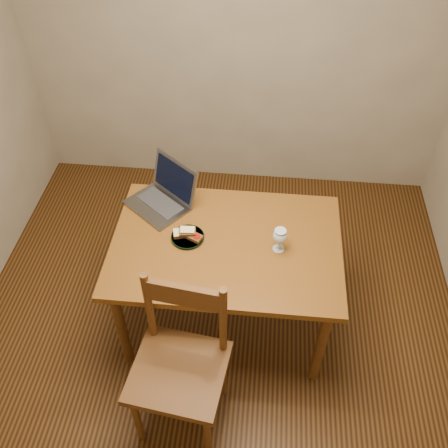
# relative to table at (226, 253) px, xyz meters

# --- Properties ---
(floor) EXTENTS (3.20, 3.20, 0.02)m
(floor) POSITION_rel_table_xyz_m (-0.06, -0.10, -0.66)
(floor) COLOR black
(floor) RESTS_ON ground
(back_wall) EXTENTS (3.20, 0.02, 2.60)m
(back_wall) POSITION_rel_table_xyz_m (-0.06, 1.51, 0.65)
(back_wall) COLOR gray
(back_wall) RESTS_ON floor
(table) EXTENTS (1.30, 0.90, 0.74)m
(table) POSITION_rel_table_xyz_m (0.00, 0.00, 0.00)
(table) COLOR #4A290C
(table) RESTS_ON floor
(chair) EXTENTS (0.53, 0.51, 0.51)m
(chair) POSITION_rel_table_xyz_m (-0.17, -0.65, -0.11)
(chair) COLOR #40200D
(chair) RESTS_ON floor
(plate) EXTENTS (0.19, 0.19, 0.02)m
(plate) POSITION_rel_table_xyz_m (-0.22, 0.01, 0.09)
(plate) COLOR black
(plate) RESTS_ON table
(sandwich_cheese) EXTENTS (0.11, 0.08, 0.03)m
(sandwich_cheese) POSITION_rel_table_xyz_m (-0.25, 0.02, 0.12)
(sandwich_cheese) COLOR #381E0C
(sandwich_cheese) RESTS_ON plate
(sandwich_tomato) EXTENTS (0.11, 0.09, 0.03)m
(sandwich_tomato) POSITION_rel_table_xyz_m (-0.19, 0.01, 0.12)
(sandwich_tomato) COLOR #381E0C
(sandwich_tomato) RESTS_ON plate
(sandwich_top) EXTENTS (0.10, 0.07, 0.03)m
(sandwich_top) POSITION_rel_table_xyz_m (-0.22, 0.02, 0.14)
(sandwich_top) COLOR #381E0C
(sandwich_top) RESTS_ON plate
(milk_glass) EXTENTS (0.08, 0.08, 0.15)m
(milk_glass) POSITION_rel_table_xyz_m (0.29, -0.02, 0.16)
(milk_glass) COLOR white
(milk_glass) RESTS_ON table
(laptop) EXTENTS (0.48, 0.47, 0.26)m
(laptop) POSITION_rel_table_xyz_m (-0.40, 0.31, 0.15)
(laptop) COLOR slate
(laptop) RESTS_ON table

